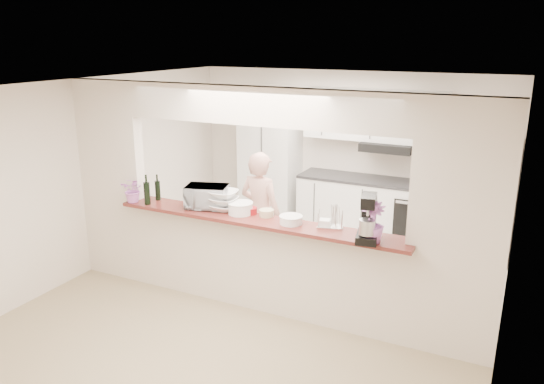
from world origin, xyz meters
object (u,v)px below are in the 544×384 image
Objects in this scene: toaster_oven at (207,197)px; stand_mixer at (368,220)px; person at (261,214)px; refrigerator at (481,199)px.

toaster_oven is 1.96m from stand_mixer.
person reaches higher than toaster_oven.
refrigerator is 2.93m from stand_mixer.
person reaches higher than stand_mixer.
toaster_oven is at bearing 78.85° from person.
stand_mixer is (-0.80, -2.78, 0.45)m from refrigerator.
stand_mixer reaches higher than toaster_oven.
person is (-2.48, -1.79, -0.05)m from refrigerator.
stand_mixer is (1.95, -0.18, 0.08)m from toaster_oven.
toaster_oven is 0.29× the size of person.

